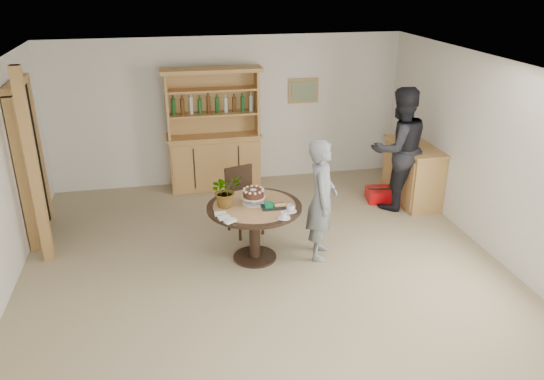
{
  "coord_description": "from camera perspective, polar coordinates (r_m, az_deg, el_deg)",
  "views": [
    {
      "loc": [
        -1.1,
        -5.3,
        3.51
      ],
      "look_at": [
        0.1,
        0.42,
        1.05
      ],
      "focal_mm": 35.0,
      "sensor_mm": 36.0,
      "label": 1
    }
  ],
  "objects": [
    {
      "name": "adult_person",
      "position": [
        8.32,
        13.49,
        4.3
      ],
      "size": [
        1.03,
        0.86,
        1.91
      ],
      "primitive_type": "imported",
      "rotation": [
        0.0,
        0.0,
        3.3
      ],
      "color": "black",
      "rests_on": "ground"
    },
    {
      "name": "flower_vase",
      "position": [
        6.57,
        -5.03,
        -0.03
      ],
      "size": [
        0.47,
        0.44,
        0.42
      ],
      "primitive_type": "imported",
      "rotation": [
        0.0,
        0.0,
        0.35
      ],
      "color": "#3F7233",
      "rests_on": "dining_table"
    },
    {
      "name": "room_shell",
      "position": [
        5.7,
        -0.13,
        4.73
      ],
      "size": [
        6.04,
        7.04,
        2.52
      ],
      "color": "white",
      "rests_on": "ground"
    },
    {
      "name": "birthday_cake",
      "position": [
        6.65,
        -2.01,
        -0.48
      ],
      "size": [
        0.3,
        0.3,
        0.2
      ],
      "color": "white",
      "rests_on": "dining_table"
    },
    {
      "name": "hutch",
      "position": [
        9.03,
        -6.21,
        4.47
      ],
      "size": [
        1.62,
        0.54,
        2.04
      ],
      "color": "tan",
      "rests_on": "ground"
    },
    {
      "name": "pine_post",
      "position": [
        7.07,
        -24.28,
        2.07
      ],
      "size": [
        0.12,
        0.12,
        2.5
      ],
      "primitive_type": "cube",
      "color": "tan",
      "rests_on": "ground"
    },
    {
      "name": "coffee_cup_b",
      "position": [
        6.29,
        1.31,
        -2.78
      ],
      "size": [
        0.15,
        0.15,
        0.08
      ],
      "color": "white",
      "rests_on": "dining_table"
    },
    {
      "name": "coffee_cup_a",
      "position": [
        6.46,
        2.01,
        -2.01
      ],
      "size": [
        0.15,
        0.15,
        0.09
      ],
      "color": "white",
      "rests_on": "dining_table"
    },
    {
      "name": "ground",
      "position": [
        6.45,
        -0.12,
        -10.15
      ],
      "size": [
        7.0,
        7.0,
        0.0
      ],
      "primitive_type": "plane",
      "color": "tan",
      "rests_on": "ground"
    },
    {
      "name": "dining_chair",
      "position": [
        7.49,
        -3.2,
        -0.64
      ],
      "size": [
        0.53,
        0.53,
        0.95
      ],
      "rotation": [
        0.0,
        0.0,
        0.32
      ],
      "color": "black",
      "rests_on": "ground"
    },
    {
      "name": "red_suitcase",
      "position": [
        8.82,
        12.1,
        -0.47
      ],
      "size": [
        0.65,
        0.48,
        0.21
      ],
      "rotation": [
        0.0,
        0.0,
        -0.15
      ],
      "color": "red",
      "rests_on": "ground"
    },
    {
      "name": "teen_boy",
      "position": [
        6.73,
        5.37,
        -1.06
      ],
      "size": [
        0.55,
        0.67,
        1.59
      ],
      "primitive_type": "imported",
      "rotation": [
        0.0,
        0.0,
        1.23
      ],
      "color": "slate",
      "rests_on": "ground"
    },
    {
      "name": "sideboard",
      "position": [
        8.79,
        14.88,
        1.8
      ],
      "size": [
        0.54,
        1.26,
        0.94
      ],
      "color": "tan",
      "rests_on": "ground"
    },
    {
      "name": "napkins",
      "position": [
        6.31,
        -5.09,
        -2.96
      ],
      "size": [
        0.24,
        0.33,
        0.03
      ],
      "color": "white",
      "rests_on": "dining_table"
    },
    {
      "name": "doorway",
      "position": [
        7.9,
        -24.7,
        2.96
      ],
      "size": [
        0.13,
        1.1,
        2.18
      ],
      "color": "black",
      "rests_on": "ground"
    },
    {
      "name": "dining_table",
      "position": [
        6.72,
        -1.9,
        -2.83
      ],
      "size": [
        1.2,
        1.2,
        0.76
      ],
      "color": "black",
      "rests_on": "ground"
    },
    {
      "name": "gift_tray",
      "position": [
        6.57,
        0.11,
        -1.7
      ],
      "size": [
        0.3,
        0.2,
        0.08
      ],
      "color": "black",
      "rests_on": "dining_table"
    }
  ]
}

